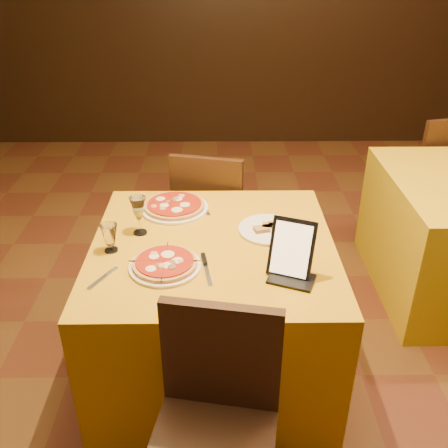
{
  "coord_description": "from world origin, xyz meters",
  "views": [
    {
      "loc": [
        -0.35,
        -1.85,
        1.93
      ],
      "look_at": [
        -0.33,
        0.06,
        0.86
      ],
      "focal_mm": 40.0,
      "sensor_mm": 36.0,
      "label": 1
    }
  ],
  "objects_px": {
    "wine_glass": "(139,215)",
    "chair_side_far": "(426,170)",
    "pizza_far": "(175,207)",
    "main_table": "(214,308)",
    "chair_main_far": "(215,215)",
    "pizza_near": "(165,265)",
    "chair_main_near": "(212,448)",
    "tablet": "(292,248)",
    "water_glass": "(110,238)"
  },
  "relations": [
    {
      "from": "chair_side_far",
      "to": "tablet",
      "type": "xyz_separation_m",
      "value": [
        -1.26,
        -1.75,
        0.41
      ]
    },
    {
      "from": "chair_side_far",
      "to": "tablet",
      "type": "height_order",
      "value": "tablet"
    },
    {
      "from": "main_table",
      "to": "chair_main_far",
      "type": "xyz_separation_m",
      "value": [
        0.0,
        0.82,
        0.08
      ]
    },
    {
      "from": "chair_side_far",
      "to": "tablet",
      "type": "relative_size",
      "value": 3.73
    },
    {
      "from": "chair_main_far",
      "to": "tablet",
      "type": "xyz_separation_m",
      "value": [
        0.32,
        -1.06,
        0.41
      ]
    },
    {
      "from": "pizza_near",
      "to": "wine_glass",
      "type": "distance_m",
      "value": 0.33
    },
    {
      "from": "chair_main_near",
      "to": "water_glass",
      "type": "distance_m",
      "value": 0.97
    },
    {
      "from": "pizza_far",
      "to": "wine_glass",
      "type": "height_order",
      "value": "wine_glass"
    },
    {
      "from": "pizza_far",
      "to": "wine_glass",
      "type": "bearing_deg",
      "value": -121.03
    },
    {
      "from": "main_table",
      "to": "chair_main_near",
      "type": "height_order",
      "value": "chair_main_near"
    },
    {
      "from": "main_table",
      "to": "pizza_near",
      "type": "height_order",
      "value": "pizza_near"
    },
    {
      "from": "chair_side_far",
      "to": "pizza_near",
      "type": "distance_m",
      "value": 2.49
    },
    {
      "from": "chair_main_near",
      "to": "tablet",
      "type": "bearing_deg",
      "value": 72.0
    },
    {
      "from": "pizza_far",
      "to": "water_glass",
      "type": "bearing_deg",
      "value": -122.64
    },
    {
      "from": "wine_glass",
      "to": "chair_main_near",
      "type": "bearing_deg",
      "value": -69.85
    },
    {
      "from": "chair_side_far",
      "to": "wine_glass",
      "type": "height_order",
      "value": "wine_glass"
    },
    {
      "from": "main_table",
      "to": "water_glass",
      "type": "bearing_deg",
      "value": -172.51
    },
    {
      "from": "chair_main_near",
      "to": "wine_glass",
      "type": "xyz_separation_m",
      "value": [
        -0.34,
        0.93,
        0.39
      ]
    },
    {
      "from": "chair_main_near",
      "to": "tablet",
      "type": "xyz_separation_m",
      "value": [
        0.32,
        0.6,
        0.41
      ]
    },
    {
      "from": "main_table",
      "to": "chair_main_far",
      "type": "distance_m",
      "value": 0.83
    },
    {
      "from": "chair_main_far",
      "to": "water_glass",
      "type": "bearing_deg",
      "value": 76.51
    },
    {
      "from": "main_table",
      "to": "chair_main_far",
      "type": "bearing_deg",
      "value": 90.0
    },
    {
      "from": "chair_main_near",
      "to": "pizza_far",
      "type": "height_order",
      "value": "chair_main_near"
    },
    {
      "from": "chair_main_far",
      "to": "chair_side_far",
      "type": "xyz_separation_m",
      "value": [
        1.58,
        0.69,
        0.0
      ]
    },
    {
      "from": "main_table",
      "to": "tablet",
      "type": "height_order",
      "value": "tablet"
    },
    {
      "from": "main_table",
      "to": "wine_glass",
      "type": "bearing_deg",
      "value": 164.6
    },
    {
      "from": "wine_glass",
      "to": "pizza_far",
      "type": "bearing_deg",
      "value": 58.97
    },
    {
      "from": "wine_glass",
      "to": "water_glass",
      "type": "height_order",
      "value": "wine_glass"
    },
    {
      "from": "pizza_far",
      "to": "water_glass",
      "type": "xyz_separation_m",
      "value": [
        -0.25,
        -0.39,
        0.05
      ]
    },
    {
      "from": "water_glass",
      "to": "main_table",
      "type": "bearing_deg",
      "value": 7.49
    },
    {
      "from": "wine_glass",
      "to": "main_table",
      "type": "bearing_deg",
      "value": -15.4
    },
    {
      "from": "chair_side_far",
      "to": "water_glass",
      "type": "relative_size",
      "value": 7.0
    },
    {
      "from": "tablet",
      "to": "chair_main_far",
      "type": "bearing_deg",
      "value": 128.5
    },
    {
      "from": "wine_glass",
      "to": "water_glass",
      "type": "xyz_separation_m",
      "value": [
        -0.11,
        -0.15,
        -0.03
      ]
    },
    {
      "from": "chair_main_far",
      "to": "wine_glass",
      "type": "distance_m",
      "value": 0.89
    },
    {
      "from": "chair_main_far",
      "to": "wine_glass",
      "type": "height_order",
      "value": "wine_glass"
    },
    {
      "from": "water_glass",
      "to": "tablet",
      "type": "distance_m",
      "value": 0.79
    },
    {
      "from": "water_glass",
      "to": "tablet",
      "type": "bearing_deg",
      "value": -13.33
    },
    {
      "from": "chair_side_far",
      "to": "pizza_near",
      "type": "relative_size",
      "value": 3.0
    },
    {
      "from": "chair_main_far",
      "to": "chair_side_far",
      "type": "height_order",
      "value": "same"
    },
    {
      "from": "main_table",
      "to": "chair_side_far",
      "type": "distance_m",
      "value": 2.19
    },
    {
      "from": "pizza_far",
      "to": "tablet",
      "type": "distance_m",
      "value": 0.78
    },
    {
      "from": "main_table",
      "to": "chair_side_far",
      "type": "bearing_deg",
      "value": 43.65
    },
    {
      "from": "chair_main_far",
      "to": "pizza_far",
      "type": "xyz_separation_m",
      "value": [
        -0.2,
        -0.49,
        0.31
      ]
    },
    {
      "from": "chair_main_near",
      "to": "pizza_near",
      "type": "distance_m",
      "value": 0.74
    },
    {
      "from": "wine_glass",
      "to": "tablet",
      "type": "relative_size",
      "value": 0.78
    },
    {
      "from": "wine_glass",
      "to": "chair_side_far",
      "type": "bearing_deg",
      "value": 36.34
    },
    {
      "from": "pizza_far",
      "to": "water_glass",
      "type": "distance_m",
      "value": 0.47
    },
    {
      "from": "main_table",
      "to": "chair_main_far",
      "type": "height_order",
      "value": "chair_main_far"
    },
    {
      "from": "chair_main_near",
      "to": "chair_main_far",
      "type": "xyz_separation_m",
      "value": [
        0.0,
        1.66,
        0.0
      ]
    }
  ]
}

